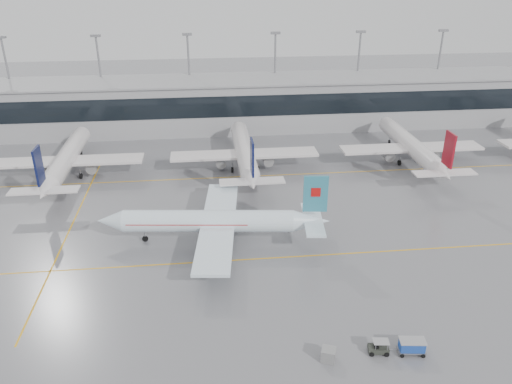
{
  "coord_description": "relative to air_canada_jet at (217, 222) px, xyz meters",
  "views": [
    {
      "loc": [
        -7.87,
        -60.57,
        39.34
      ],
      "look_at": [
        0.0,
        12.0,
        5.0
      ],
      "focal_mm": 35.0,
      "sensor_mm": 36.0,
      "label": 1
    }
  ],
  "objects": [
    {
      "name": "baggage_tug",
      "position": [
        16.66,
        -25.71,
        -2.88
      ],
      "size": [
        3.36,
        1.64,
        1.6
      ],
      "rotation": [
        0.0,
        0.0,
        -0.12
      ],
      "color": "#2A2E27",
      "rests_on": "ground"
    },
    {
      "name": "gse_unit",
      "position": [
        10.93,
        -26.21,
        -2.69
      ],
      "size": [
        1.89,
        1.82,
        1.49
      ],
      "primitive_type": "cube",
      "rotation": [
        0.0,
        0.0,
        -0.36
      ],
      "color": "gray",
      "rests_on": "ground"
    },
    {
      "name": "light_masts",
      "position": [
        6.65,
        62.45,
        9.9
      ],
      "size": [
        156.4,
        1.0,
        22.6
      ],
      "color": "gray",
      "rests_on": "ground"
    },
    {
      "name": "terminal",
      "position": [
        6.65,
        56.45,
        2.56
      ],
      "size": [
        180.0,
        15.0,
        12.0
      ],
      "primitive_type": "cube",
      "color": "#949497",
      "rests_on": "ground"
    },
    {
      "name": "taxi_line_north",
      "position": [
        6.65,
        24.45,
        -3.44
      ],
      "size": [
        120.0,
        0.25,
        0.01
      ],
      "primitive_type": "cube",
      "color": "#EEA50E",
      "rests_on": "ground"
    },
    {
      "name": "air_canada_jet",
      "position": [
        0.0,
        0.0,
        0.0
      ],
      "size": [
        35.22,
        27.97,
        10.91
      ],
      "rotation": [
        0.0,
        0.0,
        3.03
      ],
      "color": "white",
      "rests_on": "ground"
    },
    {
      "name": "terminal_roof",
      "position": [
        6.65,
        56.45,
        8.76
      ],
      "size": [
        182.0,
        16.0,
        0.4
      ],
      "primitive_type": "cube",
      "color": "gray",
      "rests_on": "ground"
    },
    {
      "name": "taxi_line_cross",
      "position": [
        -23.35,
        9.45,
        -3.44
      ],
      "size": [
        0.25,
        60.0,
        0.01
      ],
      "primitive_type": "cube",
      "color": "#EEA50E",
      "rests_on": "ground"
    },
    {
      "name": "baggage_cart",
      "position": [
        20.23,
        -26.16,
        -2.41
      ],
      "size": [
        3.01,
        1.92,
        1.75
      ],
      "rotation": [
        0.0,
        0.0,
        -0.12
      ],
      "color": "gray",
      "rests_on": "ground"
    },
    {
      "name": "parked_jet_c",
      "position": [
        6.65,
        28.14,
        0.27
      ],
      "size": [
        29.64,
        36.96,
        11.72
      ],
      "rotation": [
        0.0,
        0.0,
        1.57
      ],
      "color": "silver",
      "rests_on": "ground"
    },
    {
      "name": "taxi_line_main",
      "position": [
        6.65,
        -5.55,
        -3.44
      ],
      "size": [
        120.0,
        0.25,
        0.01
      ],
      "primitive_type": "cube",
      "color": "#EEA50E",
      "rests_on": "ground"
    },
    {
      "name": "terminal_glass",
      "position": [
        6.65,
        48.9,
        4.06
      ],
      "size": [
        180.0,
        0.2,
        5.0
      ],
      "primitive_type": "cube",
      "color": "black",
      "rests_on": "ground"
    },
    {
      "name": "parked_jet_b",
      "position": [
        -28.35,
        28.14,
        0.27
      ],
      "size": [
        29.64,
        36.96,
        11.72
      ],
      "rotation": [
        0.0,
        0.0,
        1.57
      ],
      "color": "silver",
      "rests_on": "ground"
    },
    {
      "name": "ground",
      "position": [
        6.65,
        -5.55,
        -3.44
      ],
      "size": [
        320.0,
        320.0,
        0.0
      ],
      "primitive_type": "plane",
      "color": "slate",
      "rests_on": "ground"
    },
    {
      "name": "parked_jet_d",
      "position": [
        41.65,
        28.14,
        0.27
      ],
      "size": [
        29.64,
        36.96,
        11.72
      ],
      "rotation": [
        0.0,
        0.0,
        1.57
      ],
      "color": "silver",
      "rests_on": "ground"
    }
  ]
}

